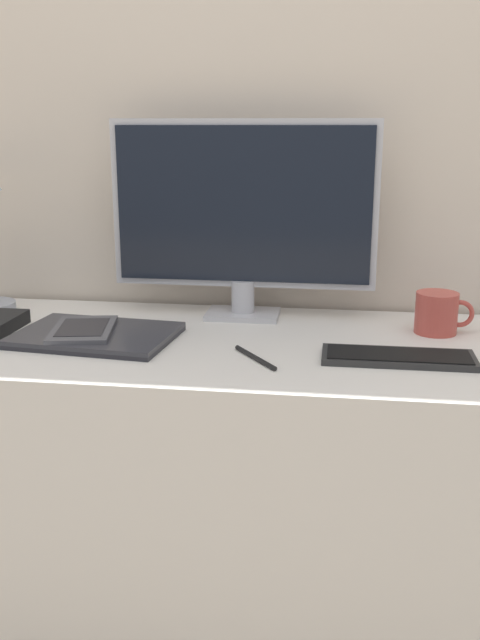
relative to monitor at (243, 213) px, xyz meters
name	(u,v)px	position (x,y,z in m)	size (l,w,h in m)	color
wall_back	(260,96)	(0.02, 0.13, 0.25)	(3.60, 0.05, 2.40)	beige
desk	(240,498)	(0.02, -0.19, -0.59)	(1.53, 0.57, 0.71)	silver
monitor	(243,213)	(0.00, 0.00, 0.00)	(0.59, 0.11, 0.44)	#B7B7BC
keyboard	(398,357)	(0.33, -0.27, -0.23)	(0.28, 0.10, 0.01)	#282828
laptop	(96,335)	(-0.27, -0.22, -0.23)	(0.33, 0.25, 0.02)	#232328
ereader	(83,329)	(-0.30, -0.23, -0.21)	(0.15, 0.20, 0.01)	#4C4C51
coffee_mug	(437,313)	(0.42, -0.07, -0.19)	(0.12, 0.09, 0.09)	#B7473D
pen	(255,358)	(0.07, -0.31, -0.23)	(0.09, 0.12, 0.01)	black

